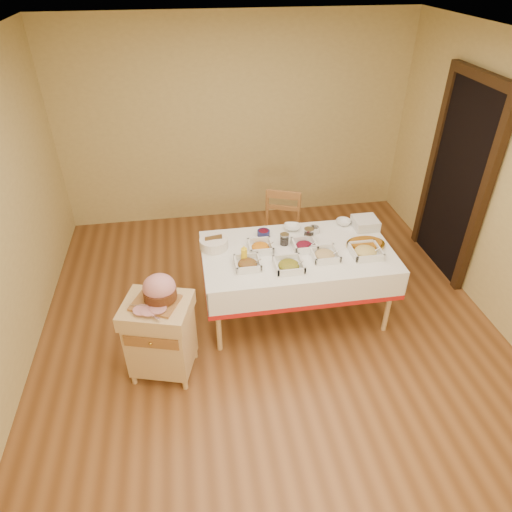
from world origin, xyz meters
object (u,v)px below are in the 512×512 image
at_px(dining_chair, 280,233).
at_px(ham_on_board, 159,291).
at_px(butcher_cart, 160,334).
at_px(bread_basket, 214,243).
at_px(preserve_jar_right, 309,235).
at_px(mustard_bottle, 244,254).
at_px(preserve_jar_left, 284,240).
at_px(dining_table, 297,264).
at_px(brass_platter, 366,244).
at_px(plate_stack, 365,223).

xyz_separation_m(dining_chair, ham_on_board, (-1.29, -1.35, 0.40)).
xyz_separation_m(butcher_cart, bread_basket, (0.54, 0.78, 0.37)).
relative_size(preserve_jar_right, mustard_bottle, 0.72).
bearing_deg(preserve_jar_left, bread_basket, 175.89).
distance_m(ham_on_board, preserve_jar_right, 1.62).
bearing_deg(butcher_cart, dining_table, 24.10).
height_order(preserve_jar_right, brass_platter, preserve_jar_right).
relative_size(butcher_cart, preserve_jar_right, 6.06).
bearing_deg(plate_stack, bread_basket, -175.30).
relative_size(butcher_cart, dining_chair, 0.82).
relative_size(ham_on_board, plate_stack, 1.57).
xyz_separation_m(preserve_jar_right, bread_basket, (-0.94, 0.01, -0.01)).
distance_m(dining_chair, mustard_bottle, 1.09).
relative_size(dining_table, plate_stack, 7.52).
distance_m(dining_table, preserve_jar_right, 0.32).
height_order(dining_table, dining_chair, dining_chair).
height_order(preserve_jar_left, plate_stack, preserve_jar_left).
bearing_deg(ham_on_board, preserve_jar_right, 26.99).
bearing_deg(butcher_cart, preserve_jar_right, 27.32).
xyz_separation_m(dining_chair, mustard_bottle, (-0.54, -0.88, 0.36)).
height_order(preserve_jar_left, bread_basket, bread_basket).
distance_m(preserve_jar_right, brass_platter, 0.56).
bearing_deg(plate_stack, ham_on_board, -157.16).
distance_m(dining_table, mustard_bottle, 0.59).
xyz_separation_m(ham_on_board, mustard_bottle, (0.76, 0.47, -0.04)).
bearing_deg(preserve_jar_right, preserve_jar_left, -171.69).
relative_size(dining_table, dining_chair, 1.94).
height_order(butcher_cart, brass_platter, brass_platter).
bearing_deg(plate_stack, preserve_jar_right, -167.50).
relative_size(mustard_bottle, brass_platter, 0.47).
distance_m(butcher_cart, brass_platter, 2.10).
bearing_deg(ham_on_board, plate_stack, 22.84).
distance_m(ham_on_board, mustard_bottle, 0.89).
bearing_deg(dining_chair, butcher_cart, -134.05).
height_order(butcher_cart, preserve_jar_left, preserve_jar_left).
bearing_deg(dining_chair, mustard_bottle, -121.28).
xyz_separation_m(plate_stack, brass_platter, (-0.12, -0.34, -0.03)).
distance_m(bread_basket, plate_stack, 1.58).
distance_m(plate_stack, brass_platter, 0.36).
height_order(dining_chair, preserve_jar_left, dining_chair).
distance_m(ham_on_board, brass_platter, 2.03).
bearing_deg(brass_platter, preserve_jar_left, 168.03).
bearing_deg(preserve_jar_right, mustard_bottle, -158.52).
height_order(dining_chair, bread_basket, dining_chair).
distance_m(dining_chair, bread_basket, 1.05).
xyz_separation_m(dining_chair, preserve_jar_right, (0.15, -0.61, 0.33)).
xyz_separation_m(dining_chair, plate_stack, (0.78, -0.47, 0.33)).
height_order(dining_chair, ham_on_board, ham_on_board).
height_order(preserve_jar_right, mustard_bottle, mustard_bottle).
distance_m(dining_chair, ham_on_board, 1.91).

